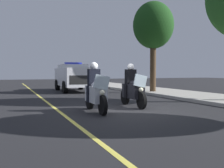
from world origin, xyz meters
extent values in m
plane|color=black|center=(0.00, 0.00, 0.00)|extent=(80.00, 80.00, 0.00)
cube|color=#9E9B93|center=(0.00, 4.04, 0.07)|extent=(48.00, 0.24, 0.15)
cube|color=#E0D14C|center=(0.00, -2.19, 0.00)|extent=(48.00, 0.12, 0.01)
cylinder|color=black|center=(0.65, -1.05, 0.32)|extent=(0.64, 0.13, 0.64)
cylinder|color=black|center=(-0.85, -1.02, 0.32)|extent=(0.64, 0.15, 0.64)
cube|color=silver|center=(-0.08, -1.03, 0.62)|extent=(1.21, 0.47, 0.56)
ellipsoid|color=silver|center=(-0.03, -1.03, 0.92)|extent=(0.57, 0.33, 0.24)
cube|color=silver|center=(0.55, -1.05, 1.05)|extent=(0.07, 0.56, 0.53)
sphere|color=#F9F4CC|center=(0.61, -1.05, 0.72)|extent=(0.17, 0.17, 0.17)
sphere|color=red|center=(0.42, -1.20, 0.98)|extent=(0.09, 0.09, 0.09)
sphere|color=#1933F2|center=(0.42, -0.88, 0.98)|extent=(0.09, 0.09, 0.09)
cube|color=black|center=(-0.31, -1.03, 1.18)|extent=(0.29, 0.41, 0.60)
cube|color=black|center=(-0.24, -0.83, 0.62)|extent=(0.18, 0.14, 0.56)
cube|color=black|center=(-0.25, -1.23, 0.62)|extent=(0.18, 0.14, 0.56)
sphere|color=white|center=(-0.29, -1.03, 1.58)|extent=(0.28, 0.28, 0.28)
cylinder|color=black|center=(-0.07, 0.75, 0.32)|extent=(0.64, 0.13, 0.64)
cylinder|color=black|center=(-1.57, 0.78, 0.32)|extent=(0.64, 0.15, 0.64)
cube|color=black|center=(-0.80, 0.76, 0.62)|extent=(1.21, 0.47, 0.56)
ellipsoid|color=black|center=(-0.75, 0.76, 0.92)|extent=(0.57, 0.33, 0.24)
cube|color=silver|center=(-0.17, 0.75, 1.05)|extent=(0.07, 0.56, 0.53)
sphere|color=#F9F4CC|center=(-0.11, 0.75, 0.72)|extent=(0.17, 0.17, 0.17)
sphere|color=red|center=(-0.31, 0.59, 0.98)|extent=(0.09, 0.09, 0.09)
sphere|color=#1933F2|center=(-0.30, 0.91, 0.98)|extent=(0.09, 0.09, 0.09)
cube|color=black|center=(-1.03, 0.77, 1.18)|extent=(0.29, 0.41, 0.60)
cube|color=black|center=(-0.97, 0.97, 0.62)|extent=(0.18, 0.14, 0.56)
cube|color=black|center=(-0.98, 0.57, 0.62)|extent=(0.18, 0.14, 0.56)
sphere|color=white|center=(-1.01, 0.77, 1.58)|extent=(0.28, 0.28, 0.28)
cube|color=silver|center=(-9.60, 0.52, 1.02)|extent=(4.94, 2.00, 1.24)
cube|color=silver|center=(-9.90, 0.52, 1.72)|extent=(2.44, 1.80, 0.36)
cube|color=#2633D8|center=(-9.70, 0.52, 1.98)|extent=(0.31, 1.21, 0.14)
cube|color=black|center=(-7.20, 0.47, 0.88)|extent=(0.15, 1.62, 0.56)
cylinder|color=black|center=(-8.03, 1.38, 0.40)|extent=(0.81, 0.30, 0.80)
cylinder|color=black|center=(-8.07, -0.42, 0.40)|extent=(0.81, 0.30, 0.80)
cylinder|color=black|center=(-11.13, 1.45, 0.40)|extent=(0.81, 0.30, 0.80)
cylinder|color=black|center=(-11.17, -0.35, 0.40)|extent=(0.81, 0.30, 0.80)
cylinder|color=black|center=(-14.48, 2.98, 0.33)|extent=(0.66, 0.05, 0.66)
cylinder|color=black|center=(-15.58, 3.01, 0.33)|extent=(0.66, 0.05, 0.66)
cube|color=black|center=(-15.03, 3.00, 0.60)|extent=(1.00, 0.08, 0.36)
cube|color=black|center=(-15.08, 3.00, 1.20)|extent=(0.25, 0.33, 0.56)
sphere|color=tan|center=(-15.05, 3.00, 1.58)|extent=(0.22, 0.22, 0.22)
cylinder|color=#42301E|center=(-6.35, 5.05, 1.73)|extent=(0.39, 0.39, 3.27)
ellipsoid|color=#194216|center=(-6.35, 5.05, 4.43)|extent=(2.65, 2.65, 3.06)
camera|label=1|loc=(8.26, -3.84, 1.38)|focal=41.14mm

